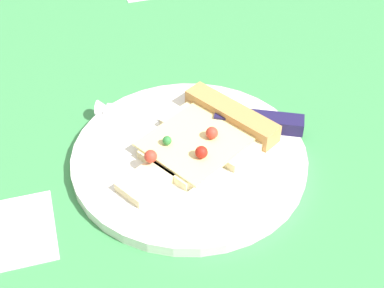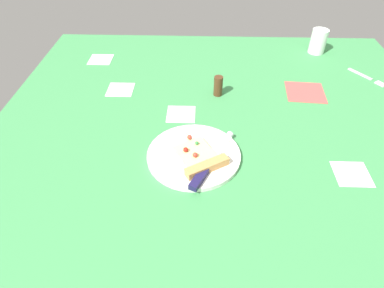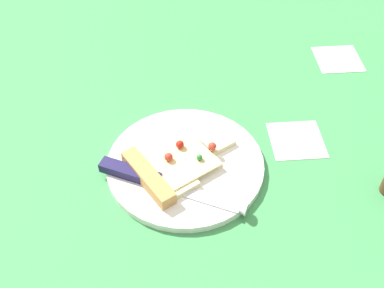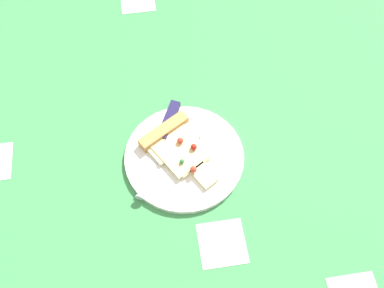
{
  "view_description": "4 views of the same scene",
  "coord_description": "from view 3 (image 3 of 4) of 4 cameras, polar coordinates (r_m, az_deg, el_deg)",
  "views": [
    {
      "loc": [
        -51.52,
        3.17,
        43.73
      ],
      "look_at": [
        -7.9,
        -9.39,
        2.3
      ],
      "focal_mm": 53.64,
      "sensor_mm": 36.0,
      "label": 1
    },
    {
      "loc": [
        -6.53,
        -73.93,
        62.02
      ],
      "look_at": [
        -8.76,
        -7.37,
        3.27
      ],
      "focal_mm": 30.62,
      "sensor_mm": 36.0,
      "label": 2
    },
    {
      "loc": [
        42.54,
        -11.89,
        58.83
      ],
      "look_at": [
        -11.13,
        -7.66,
        2.39
      ],
      "focal_mm": 44.45,
      "sensor_mm": 36.0,
      "label": 3
    },
    {
      "loc": [
        -3.39,
        34.16,
        81.86
      ],
      "look_at": [
        -10.18,
        -10.76,
        2.69
      ],
      "focal_mm": 40.24,
      "sensor_mm": 36.0,
      "label": 4
    }
  ],
  "objects": [
    {
      "name": "ground_plane",
      "position": [
        0.75,
        6.6,
        -7.89
      ],
      "size": [
        142.57,
        142.57,
        3.0
      ],
      "color": "#3D8C4C",
      "rests_on": "ground"
    },
    {
      "name": "plate",
      "position": [
        0.77,
        -0.81,
        -2.5
      ],
      "size": [
        25.49,
        25.49,
        1.28
      ],
      "primitive_type": "cylinder",
      "color": "white",
      "rests_on": "ground_plane"
    },
    {
      "name": "pizza_slice",
      "position": [
        0.75,
        -2.41,
        -2.61
      ],
      "size": [
        15.67,
        18.93,
        2.65
      ],
      "rotation": [
        0.0,
        0.0,
        0.54
      ],
      "color": "beige",
      "rests_on": "plate"
    },
    {
      "name": "knife",
      "position": [
        0.74,
        -4.23,
        -4.48
      ],
      "size": [
        12.24,
        22.56,
        2.45
      ],
      "rotation": [
        0.0,
        0.0,
        -0.45
      ],
      "color": "silver",
      "rests_on": "plate"
    }
  ]
}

